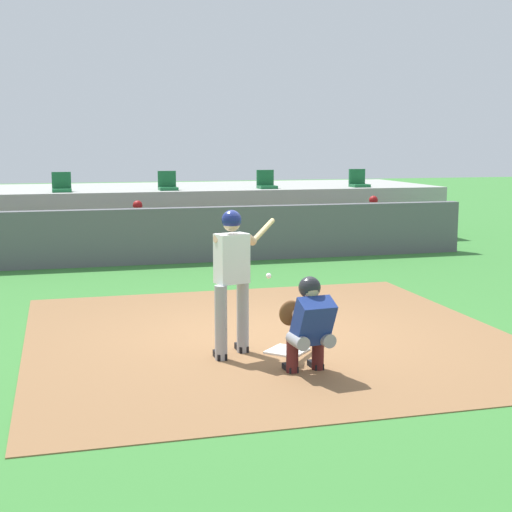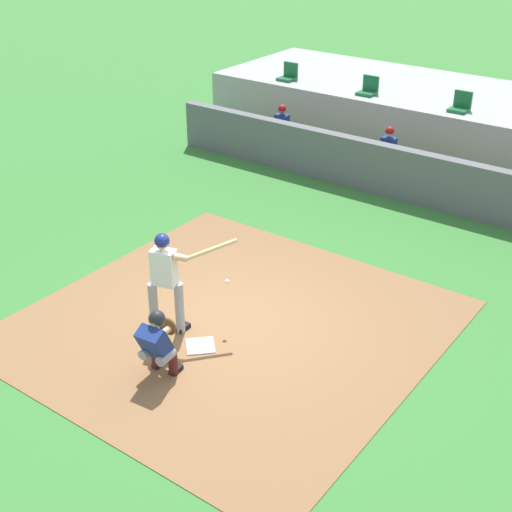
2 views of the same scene
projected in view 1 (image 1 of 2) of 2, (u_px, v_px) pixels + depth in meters
The scene contains 14 objects.
ground_plane at pixel (269, 337), 10.01m from camera, with size 80.00×80.00×0.00m, color #387A33.
dirt_infield at pixel (269, 336), 10.01m from camera, with size 6.40×6.40×0.01m, color olive.
home_plate at pixel (287, 351), 9.24m from camera, with size 0.44×0.44×0.02m, color white.
batter_at_plate at pixel (233, 273), 8.94m from camera, with size 1.04×1.11×1.80m.
catcher_crouched at pixel (308, 322), 8.30m from camera, with size 0.52×2.01×1.13m.
dugout_wall at pixel (187, 235), 16.12m from camera, with size 13.00×0.30×1.20m, color #59595E.
dugout_bench at pixel (180, 246), 17.13m from camera, with size 11.80×0.44×0.45m, color olive.
dugout_player_1 at pixel (139, 229), 16.67m from camera, with size 0.49×0.70×1.30m.
dugout_player_2 at pixel (375, 222), 18.14m from camera, with size 0.49×0.70×1.30m.
stands_platform at pixel (160, 212), 20.31m from camera, with size 15.00×4.40×1.40m, color #9E9E99.
stadium_seat_1 at pixel (62, 186), 18.06m from camera, with size 0.46×0.46×0.48m.
stadium_seat_2 at pixel (168, 185), 18.73m from camera, with size 0.46×0.46×0.48m.
stadium_seat_3 at pixel (266, 183), 19.39m from camera, with size 0.46×0.46×0.48m.
stadium_seat_4 at pixel (359, 182), 20.05m from camera, with size 0.46×0.46×0.48m.
Camera 1 is at (-2.68, -9.35, 2.60)m, focal length 51.93 mm.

